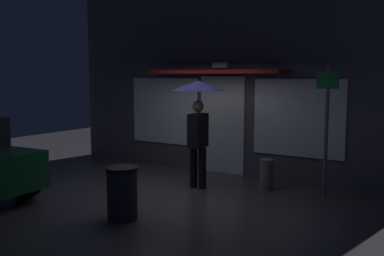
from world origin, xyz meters
TOP-DOWN VIEW (x-y plane):
  - ground_plane at (0.00, 0.00)m, footprint 18.00×18.00m
  - building_facade at (0.00, 2.34)m, footprint 8.40×1.00m
  - person_with_umbrella at (0.28, 0.68)m, footprint 1.05×1.05m
  - street_sign_post at (2.56, 1.48)m, footprint 0.40×0.07m
  - sidewalk_bollard at (1.48, 1.28)m, footprint 0.27×0.27m
  - trash_bin at (0.32, -1.60)m, footprint 0.49×0.49m

SIDE VIEW (x-z plane):
  - ground_plane at x=0.00m, z-range 0.00..0.00m
  - sidewalk_bollard at x=1.48m, z-range 0.00..0.60m
  - trash_bin at x=0.32m, z-range 0.00..0.83m
  - street_sign_post at x=2.56m, z-range 0.16..2.54m
  - person_with_umbrella at x=0.28m, z-range 0.57..2.69m
  - building_facade at x=0.00m, z-range -0.03..4.51m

